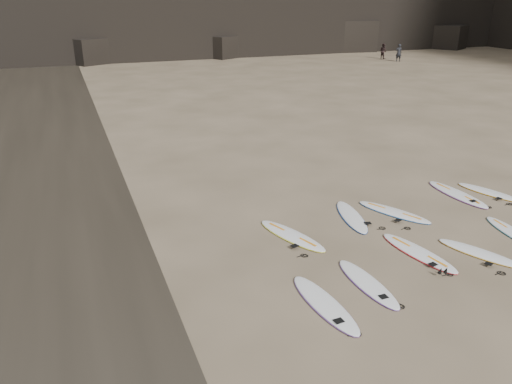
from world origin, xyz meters
TOP-DOWN VIEW (x-y plane):
  - ground at (0.00, 0.00)m, footprint 240.00×240.00m
  - surfboard_0 at (-3.81, -0.99)m, footprint 0.81×2.65m
  - surfboard_1 at (-2.40, -0.60)m, footprint 0.64×2.46m
  - surfboard_2 at (-0.23, 0.23)m, footprint 1.03×2.69m
  - surfboard_3 at (1.32, -0.38)m, footprint 1.46×2.35m
  - surfboard_4 at (3.19, 0.28)m, footprint 0.87×2.30m
  - surfboard_5 at (-3.04, 2.43)m, footprint 1.45×2.70m
  - surfboard_6 at (-0.70, 2.96)m, footprint 1.17×2.58m
  - surfboard_7 at (0.77, 2.76)m, footprint 1.67×2.58m
  - surfboard_8 at (3.79, 3.26)m, footprint 0.73×2.80m
  - surfboard_9 at (5.00, 3.00)m, footprint 1.28×2.44m
  - person_a at (24.37, 35.14)m, footprint 0.74×0.59m
  - person_b at (24.21, 37.69)m, footprint 0.80×0.92m

SIDE VIEW (x-z plane):
  - ground at x=0.00m, z-range 0.00..0.00m
  - surfboard_4 at x=3.19m, z-range 0.00..0.08m
  - surfboard_3 at x=1.32m, z-range 0.00..0.08m
  - surfboard_9 at x=5.00m, z-range 0.00..0.09m
  - surfboard_1 at x=-2.40m, z-range 0.00..0.09m
  - surfboard_6 at x=-0.70m, z-range 0.00..0.09m
  - surfboard_7 at x=0.77m, z-range 0.00..0.09m
  - surfboard_0 at x=-3.81m, z-range 0.00..0.09m
  - surfboard_2 at x=-0.23m, z-range 0.00..0.09m
  - surfboard_5 at x=-3.04m, z-range 0.00..0.09m
  - surfboard_8 at x=3.79m, z-range 0.00..0.10m
  - person_b at x=24.21m, z-range 0.00..1.61m
  - person_a at x=24.37m, z-range 0.00..1.77m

